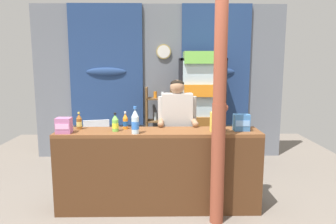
{
  "coord_description": "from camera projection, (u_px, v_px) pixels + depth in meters",
  "views": [
    {
      "loc": [
        0.07,
        -3.15,
        1.79
      ],
      "look_at": [
        0.14,
        0.97,
        1.14
      ],
      "focal_mm": 33.46,
      "sensor_mm": 36.0,
      "label": 1
    }
  ],
  "objects": [
    {
      "name": "bottle_shelf_rack",
      "position": [
        159.0,
        123.0,
        5.67
      ],
      "size": [
        0.48,
        0.28,
        1.35
      ],
      "color": "brown",
      "rests_on": "ground"
    },
    {
      "name": "timber_post",
      "position": [
        219.0,
        109.0,
        3.35
      ],
      "size": [
        0.17,
        0.15,
        2.71
      ],
      "color": "brown",
      "rests_on": "ground"
    },
    {
      "name": "snack_box_biscuit",
      "position": [
        241.0,
        122.0,
        3.72
      ],
      "size": [
        0.18,
        0.13,
        0.2
      ],
      "color": "#3D75B7",
      "rests_on": "stall_counter"
    },
    {
      "name": "soda_bottle_lime_soda",
      "position": [
        115.0,
        123.0,
        3.69
      ],
      "size": [
        0.08,
        0.08,
        0.22
      ],
      "color": "#75C64C",
      "rests_on": "stall_counter"
    },
    {
      "name": "soda_bottle_orange_soda",
      "position": [
        125.0,
        122.0,
        3.82
      ],
      "size": [
        0.06,
        0.06,
        0.21
      ],
      "color": "orange",
      "rests_on": "stall_counter"
    },
    {
      "name": "shopkeeper",
      "position": [
        177.0,
        123.0,
        4.2
      ],
      "size": [
        0.52,
        0.42,
        1.56
      ],
      "color": "#28282D",
      "rests_on": "ground"
    },
    {
      "name": "soda_bottle_iced_tea",
      "position": [
        79.0,
        122.0,
        3.8
      ],
      "size": [
        0.07,
        0.07,
        0.21
      ],
      "color": "brown",
      "rests_on": "stall_counter"
    },
    {
      "name": "stall_counter",
      "position": [
        158.0,
        165.0,
        3.71
      ],
      "size": [
        2.43,
        0.46,
        0.98
      ],
      "color": "brown",
      "rests_on": "ground"
    },
    {
      "name": "ground_plane",
      "position": [
        158.0,
        190.0,
        4.45
      ],
      "size": [
        6.99,
        6.99,
        0.0
      ],
      "primitive_type": "plane",
      "color": "slate"
    },
    {
      "name": "soda_bottle_water",
      "position": [
        135.0,
        122.0,
        3.55
      ],
      "size": [
        0.09,
        0.09,
        0.32
      ],
      "color": "silver",
      "rests_on": "stall_counter"
    },
    {
      "name": "snack_box_wafer",
      "position": [
        64.0,
        125.0,
        3.59
      ],
      "size": [
        0.17,
        0.14,
        0.18
      ],
      "color": "#B76699",
      "rests_on": "stall_counter"
    },
    {
      "name": "plastic_lawn_chair",
      "position": [
        97.0,
        144.0,
        5.04
      ],
      "size": [
        0.53,
        0.53,
        0.86
      ],
      "color": "silver",
      "rests_on": "ground"
    },
    {
      "name": "drink_fridge",
      "position": [
        201.0,
        104.0,
        5.43
      ],
      "size": [
        0.77,
        0.66,
        1.97
      ],
      "color": "black",
      "rests_on": "ground"
    },
    {
      "name": "back_wall_curtained",
      "position": [
        159.0,
        80.0,
        5.87
      ],
      "size": [
        4.64,
        0.22,
        2.83
      ],
      "color": "slate",
      "rests_on": "ground"
    },
    {
      "name": "snack_box_instant_noodle",
      "position": [
        217.0,
        122.0,
        3.67
      ],
      "size": [
        0.16,
        0.11,
        0.23
      ],
      "color": "#EAD14C",
      "rests_on": "stall_counter"
    }
  ]
}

